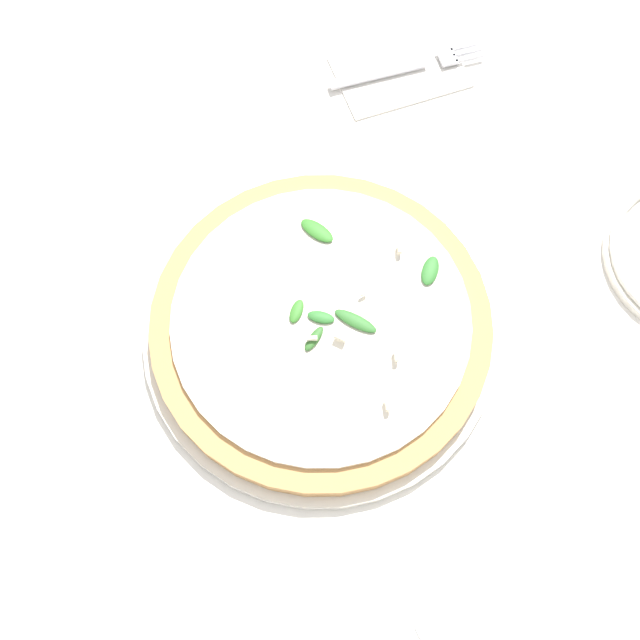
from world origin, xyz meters
name	(u,v)px	position (x,y,z in m)	size (l,w,h in m)	color
ground_plane	(317,297)	(0.00, 0.00, 0.00)	(6.00, 6.00, 0.00)	silver
pizza_arugula_main	(320,325)	(0.00, -0.04, 0.02)	(0.36, 0.36, 0.05)	silver
wine_glass	(475,612)	(0.09, -0.32, 0.11)	(0.09, 0.09, 0.15)	white
napkin	(400,71)	(0.13, 0.28, 0.00)	(0.17, 0.13, 0.01)	silver
fork	(406,67)	(0.14, 0.29, 0.01)	(0.19, 0.05, 0.00)	silver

